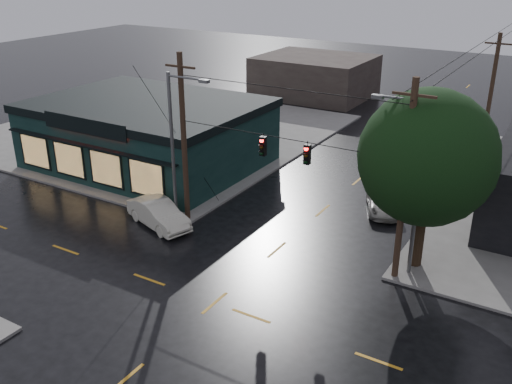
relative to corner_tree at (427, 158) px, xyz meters
The scene contains 13 objects.
ground_plane 12.32m from the corner_tree, 130.56° to the right, with size 160.00×160.00×0.00m, color black.
sidewalk_nw 30.06m from the corner_tree, 156.35° to the left, with size 28.00×28.00×0.15m, color slate.
pizza_shop 22.77m from the corner_tree, 167.78° to the left, with size 16.30×12.34×4.90m.
corner_tree is the anchor object (origin of this frame).
utility_pole_nw 14.87m from the corner_tree, behind, with size 2.00×0.32×10.15m, color black, non-canonical shape.
utility_pole_ne 6.25m from the corner_tree, 106.59° to the right, with size 2.00×0.32×10.15m, color black, non-canonical shape.
utility_pole_far_a 20.71m from the corner_tree, 91.44° to the left, with size 2.00×0.32×9.65m, color black, non-canonical shape.
span_signal_assembly 7.11m from the corner_tree, 166.34° to the right, with size 13.00×0.48×1.23m.
streetlight_nw 15.23m from the corner_tree, behind, with size 5.40×0.30×9.15m, color #5D5F62, non-canonical shape.
streetlight_ne 6.08m from the corner_tree, 90.00° to the right, with size 5.40×0.30×9.15m, color #5D5F62, non-canonical shape.
bg_building_west 38.31m from the corner_tree, 123.42° to the left, with size 12.00×10.00×4.40m, color #332725.
sedan_cream 15.73m from the corner_tree, 167.63° to the right, with size 1.67×4.78×1.57m, color beige.
suv_silver 8.67m from the corner_tree, 122.67° to the left, with size 1.99×4.32×1.20m, color #9A978E.
Camera 1 is at (13.25, -18.32, 15.21)m, focal length 40.00 mm.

